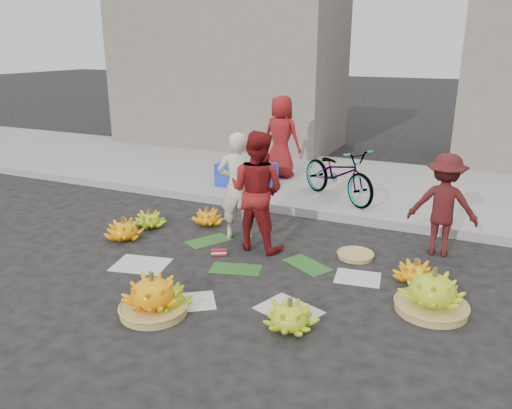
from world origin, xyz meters
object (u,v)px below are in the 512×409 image
at_px(banana_bunch_4, 433,292).
at_px(flower_table, 247,173).
at_px(bicycle, 338,173).
at_px(vendor_cream, 238,186).
at_px(banana_bunch_0, 124,230).

relative_size(banana_bunch_4, flower_table, 0.73).
distance_m(banana_bunch_4, bicycle, 3.77).
distance_m(vendor_cream, bicycle, 2.34).
xyz_separation_m(banana_bunch_0, banana_bunch_4, (4.39, -0.31, 0.07)).
distance_m(vendor_cream, flower_table, 2.49).
bearing_deg(flower_table, bicycle, -0.53).
xyz_separation_m(banana_bunch_0, bicycle, (2.44, 2.90, 0.44)).
distance_m(banana_bunch_4, flower_table, 5.07).
xyz_separation_m(banana_bunch_4, vendor_cream, (-2.87, 1.07, 0.57)).
bearing_deg(vendor_cream, bicycle, -133.06).
bearing_deg(banana_bunch_4, bicycle, 121.32).
bearing_deg(flower_table, banana_bunch_0, -97.48).
height_order(banana_bunch_4, bicycle, bicycle).
xyz_separation_m(banana_bunch_0, vendor_cream, (1.52, 0.76, 0.65)).
bearing_deg(flower_table, vendor_cream, -64.19).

